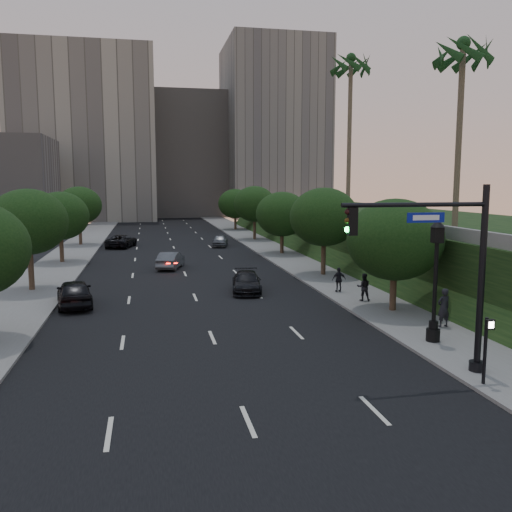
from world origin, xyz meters
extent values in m
plane|color=black|center=(0.00, 0.00, 0.00)|extent=(160.00, 160.00, 0.00)
cube|color=black|center=(0.00, 30.00, 0.01)|extent=(16.00, 140.00, 0.02)
cube|color=slate|center=(10.25, 30.00, 0.07)|extent=(4.50, 140.00, 0.15)
cube|color=slate|center=(-10.25, 30.00, 0.07)|extent=(4.50, 140.00, 0.15)
cube|color=black|center=(22.00, 28.00, 2.00)|extent=(18.00, 90.00, 4.00)
cube|color=slate|center=(13.50, 28.00, 4.35)|extent=(0.35, 90.00, 0.70)
cube|color=gray|center=(-14.00, 92.00, 16.00)|extent=(26.00, 20.00, 32.00)
cube|color=gray|center=(6.00, 102.00, 13.00)|extent=(22.00, 18.00, 26.00)
cube|color=slate|center=(24.00, 96.00, 18.00)|extent=(20.00, 22.00, 36.00)
cylinder|color=#38281C|center=(10.30, 8.00, 1.43)|extent=(0.36, 0.36, 2.86)
ellipsoid|color=black|center=(10.30, 8.00, 4.03)|extent=(5.20, 5.20, 4.42)
cylinder|color=#38281C|center=(10.30, 20.00, 1.61)|extent=(0.36, 0.36, 3.21)
ellipsoid|color=black|center=(10.30, 20.00, 4.53)|extent=(5.20, 5.20, 4.42)
cylinder|color=#38281C|center=(10.30, 33.00, 1.43)|extent=(0.36, 0.36, 2.86)
ellipsoid|color=black|center=(10.30, 33.00, 4.03)|extent=(5.20, 5.20, 4.42)
cylinder|color=#38281C|center=(10.30, 47.00, 1.61)|extent=(0.36, 0.36, 3.21)
ellipsoid|color=black|center=(10.30, 47.00, 4.53)|extent=(5.20, 5.20, 4.42)
cylinder|color=#38281C|center=(10.30, 62.00, 1.43)|extent=(0.36, 0.36, 2.86)
ellipsoid|color=black|center=(10.30, 62.00, 4.03)|extent=(5.20, 5.20, 4.42)
cylinder|color=#38281C|center=(-10.30, 18.00, 1.63)|extent=(0.36, 0.36, 3.26)
ellipsoid|color=black|center=(-10.30, 18.00, 4.59)|extent=(5.00, 5.00, 4.25)
cylinder|color=#38281C|center=(-10.30, 31.00, 1.50)|extent=(0.36, 0.36, 2.99)
ellipsoid|color=black|center=(-10.30, 31.00, 4.22)|extent=(5.00, 5.00, 4.25)
cylinder|color=#38281C|center=(-10.30, 45.00, 1.63)|extent=(0.36, 0.36, 3.26)
ellipsoid|color=black|center=(-10.30, 45.00, 4.59)|extent=(5.00, 5.00, 4.25)
cylinder|color=#4C4233|center=(17.50, 14.00, 10.00)|extent=(0.40, 0.40, 12.00)
cylinder|color=#4C4233|center=(16.00, 30.00, 11.25)|extent=(0.40, 0.40, 14.50)
cylinder|color=black|center=(9.04, -1.69, 3.50)|extent=(0.24, 0.24, 7.00)
cylinder|color=black|center=(9.04, -1.69, 0.25)|extent=(0.56, 0.56, 0.50)
cylinder|color=black|center=(6.34, -1.69, 6.30)|extent=(5.40, 0.16, 0.16)
cube|color=black|center=(4.04, -1.69, 5.75)|extent=(0.32, 0.22, 0.95)
sphere|color=black|center=(3.86, -1.69, 6.08)|extent=(0.20, 0.20, 0.20)
sphere|color=#3F2B0A|center=(3.86, -1.69, 5.78)|extent=(0.20, 0.20, 0.20)
sphere|color=#19F24C|center=(3.86, -1.69, 5.48)|extent=(0.20, 0.20, 0.20)
cube|color=#0A178E|center=(6.74, -1.69, 5.85)|extent=(1.40, 0.05, 0.35)
cylinder|color=black|center=(9.41, 2.11, 0.35)|extent=(0.60, 0.60, 0.70)
cylinder|color=black|center=(9.41, 2.11, 0.85)|extent=(0.40, 0.40, 0.40)
cylinder|color=black|center=(9.41, 2.11, 2.80)|extent=(0.18, 0.18, 3.60)
cube|color=black|center=(9.41, 2.11, 4.85)|extent=(0.42, 0.42, 0.70)
cone|color=black|center=(9.41, 2.11, 5.35)|extent=(0.64, 0.64, 0.35)
sphere|color=black|center=(9.41, 2.11, 5.55)|extent=(0.14, 0.14, 0.14)
cylinder|color=black|center=(8.49, -2.92, 1.25)|extent=(0.12, 0.12, 2.50)
cube|color=black|center=(8.49, -3.10, 2.30)|extent=(0.30, 0.14, 0.35)
cube|color=white|center=(8.49, -3.18, 2.30)|extent=(0.18, 0.02, 0.22)
imported|color=black|center=(-7.00, 12.96, 0.80)|extent=(2.62, 4.91, 1.59)
imported|color=#4E5054|center=(-0.97, 26.01, 0.71)|extent=(2.62, 4.56, 1.42)
imported|color=black|center=(-5.66, 42.29, 0.72)|extent=(3.60, 5.60, 1.44)
imported|color=black|center=(3.45, 15.09, 0.66)|extent=(2.51, 4.76, 1.32)
imported|color=#585C60|center=(5.15, 40.93, 0.68)|extent=(2.42, 4.22, 1.35)
imported|color=black|center=(11.12, 4.22, 1.09)|extent=(0.76, 0.57, 1.89)
imported|color=black|center=(9.66, 10.56, 0.97)|extent=(0.92, 0.80, 1.63)
imported|color=black|center=(9.12, 13.32, 0.94)|extent=(0.92, 0.39, 1.57)
camera|label=1|loc=(-2.77, -19.01, 7.02)|focal=38.00mm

